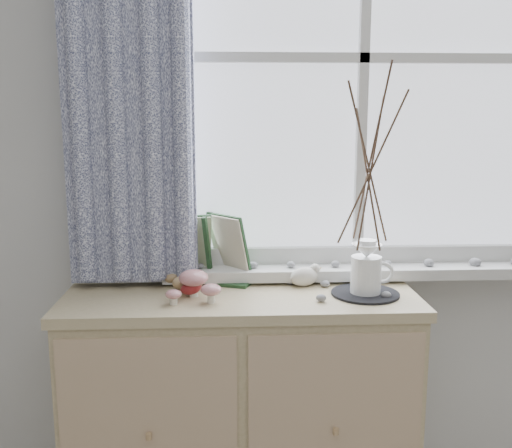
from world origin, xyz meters
name	(u,v)px	position (x,y,z in m)	size (l,w,h in m)	color
sideboard	(241,409)	(-0.15, 1.75, 0.43)	(1.20, 0.45, 0.85)	#C3AD88
botanical_book	(208,249)	(-0.26, 1.87, 0.98)	(0.37, 0.13, 0.26)	#1D3E20
toadstool_cluster	(195,283)	(-0.30, 1.71, 0.90)	(0.18, 0.16, 0.09)	silver
wooden_eggs	(181,283)	(-0.36, 1.80, 0.88)	(0.14, 0.18, 0.07)	tan
songbird_figurine	(304,275)	(0.08, 1.84, 0.89)	(0.14, 0.07, 0.08)	silver
crocheted_doily	(365,294)	(0.27, 1.72, 0.85)	(0.23, 0.23, 0.01)	black
twig_pitcher	(370,164)	(0.27, 1.72, 1.29)	(0.32, 0.32, 0.77)	white
sideboard_pebbles	(336,288)	(0.18, 1.76, 0.86)	(0.33, 0.23, 0.02)	gray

